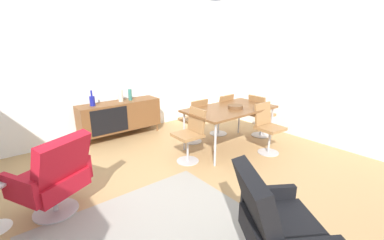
% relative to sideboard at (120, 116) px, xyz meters
% --- Properties ---
extents(ground_plane, '(8.32, 8.32, 0.00)m').
position_rel_sideboard_xyz_m(ground_plane, '(-0.35, -2.30, -0.44)').
color(ground_plane, tan).
extents(wall_back, '(6.80, 0.12, 2.80)m').
position_rel_sideboard_xyz_m(wall_back, '(-0.35, 0.30, 0.96)').
color(wall_back, white).
rests_on(wall_back, ground_plane).
extents(wall_right, '(0.12, 5.60, 2.80)m').
position_rel_sideboard_xyz_m(wall_right, '(2.85, -2.30, 0.96)').
color(wall_right, white).
rests_on(wall_right, ground_plane).
extents(sideboard, '(1.60, 0.45, 0.72)m').
position_rel_sideboard_xyz_m(sideboard, '(0.00, 0.00, 0.00)').
color(sideboard, brown).
rests_on(sideboard, ground_plane).
extents(vase_cobalt, '(0.10, 0.10, 0.29)m').
position_rel_sideboard_xyz_m(vase_cobalt, '(-0.51, 0.00, 0.38)').
color(vase_cobalt, navy).
rests_on(vase_cobalt, sideboard).
extents(vase_sculptural_dark, '(0.07, 0.07, 0.22)m').
position_rel_sideboard_xyz_m(vase_sculptural_dark, '(0.25, 0.00, 0.39)').
color(vase_sculptural_dark, '#337266').
rests_on(vase_sculptural_dark, sideboard).
extents(vase_ceramic_small, '(0.09, 0.09, 0.24)m').
position_rel_sideboard_xyz_m(vase_ceramic_small, '(0.05, 0.00, 0.40)').
color(vase_ceramic_small, beige).
rests_on(vase_ceramic_small, sideboard).
extents(dining_table, '(1.60, 0.90, 0.74)m').
position_rel_sideboard_xyz_m(dining_table, '(1.30, -1.75, 0.26)').
color(dining_table, brown).
rests_on(dining_table, ground_plane).
extents(wooden_bowl_on_table, '(0.26, 0.26, 0.06)m').
position_rel_sideboard_xyz_m(wooden_bowl_on_table, '(1.33, -1.84, 0.33)').
color(wooden_bowl_on_table, brown).
rests_on(wooden_bowl_on_table, dining_table).
extents(dining_chair_back_right, '(0.41, 0.43, 0.86)m').
position_rel_sideboard_xyz_m(dining_chair_back_right, '(1.65, -1.19, 0.03)').
color(dining_chair_back_right, '#9E7042').
rests_on(dining_chair_back_right, ground_plane).
extents(dining_chair_far_end, '(0.43, 0.40, 0.86)m').
position_rel_sideboard_xyz_m(dining_chair_far_end, '(2.19, -1.75, 0.03)').
color(dining_chair_far_end, '#9E7042').
rests_on(dining_chair_far_end, ground_plane).
extents(dining_chair_front_right, '(0.42, 0.44, 0.86)m').
position_rel_sideboard_xyz_m(dining_chair_front_right, '(1.65, -2.31, 0.03)').
color(dining_chair_front_right, '#9E7042').
rests_on(dining_chair_front_right, ground_plane).
extents(dining_chair_near_window, '(0.43, 0.41, 0.86)m').
position_rel_sideboard_xyz_m(dining_chair_near_window, '(0.41, -1.75, 0.03)').
color(dining_chair_near_window, '#9E7042').
rests_on(dining_chair_near_window, ground_plane).
extents(dining_chair_back_left, '(0.41, 0.43, 0.86)m').
position_rel_sideboard_xyz_m(dining_chair_back_left, '(0.95, -1.19, 0.03)').
color(dining_chair_back_left, '#9E7042').
rests_on(dining_chair_back_left, ground_plane).
extents(lounge_chair_red, '(0.87, 0.86, 0.95)m').
position_rel_sideboard_xyz_m(lounge_chair_red, '(-1.58, -1.88, 0.03)').
color(lounge_chair_red, red).
rests_on(lounge_chair_red, ground_plane).
extents(armchair_black_shell, '(0.88, 0.89, 0.95)m').
position_rel_sideboard_xyz_m(armchair_black_shell, '(-0.38, -3.83, 0.03)').
color(armchair_black_shell, black).
rests_on(armchair_black_shell, ground_plane).
extents(area_rug, '(2.20, 1.70, 0.01)m').
position_rel_sideboard_xyz_m(area_rug, '(-0.97, -2.84, -0.44)').
color(area_rug, gray).
rests_on(area_rug, ground_plane).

